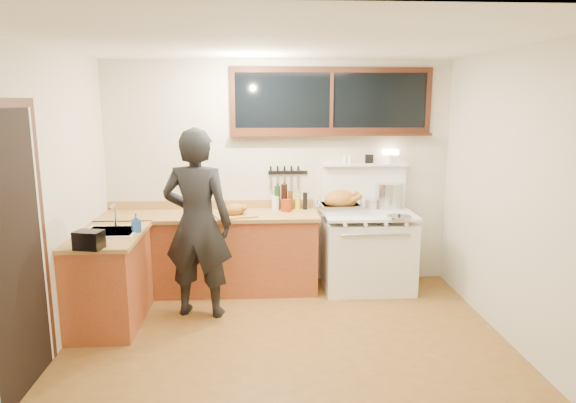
{
  "coord_description": "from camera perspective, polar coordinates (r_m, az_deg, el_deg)",
  "views": [
    {
      "loc": [
        -0.25,
        -4.21,
        2.15
      ],
      "look_at": [
        0.05,
        0.85,
        1.15
      ],
      "focal_mm": 32.0,
      "sensor_mm": 36.0,
      "label": 1
    }
  ],
  "objects": [
    {
      "name": "man",
      "position": [
        5.17,
        -10.03,
        -2.42
      ],
      "size": [
        0.77,
        0.58,
        1.9
      ],
      "color": "black",
      "rests_on": "ground"
    },
    {
      "name": "counter_left",
      "position": [
        5.32,
        -19.2,
        -8.08
      ],
      "size": [
        0.64,
        1.09,
        0.9
      ],
      "color": "brown",
      "rests_on": "ground"
    },
    {
      "name": "pitcher",
      "position": [
        5.94,
        -1.41,
        -0.17
      ],
      "size": [
        0.09,
        0.09,
        0.16
      ],
      "color": "white",
      "rests_on": "counter_back"
    },
    {
      "name": "cutting_board",
      "position": [
        5.65,
        -5.88,
        -1.1
      ],
      "size": [
        0.5,
        0.43,
        0.14
      ],
      "color": "#A0783F",
      "rests_on": "counter_back"
    },
    {
      "name": "knife_strip",
      "position": [
        6.01,
        -0.19,
        3.14
      ],
      "size": [
        0.46,
        0.03,
        0.28
      ],
      "color": "black",
      "rests_on": "room_shell"
    },
    {
      "name": "vintage_stove",
      "position": [
        6.0,
        8.82,
        -5.26
      ],
      "size": [
        1.02,
        0.74,
        1.59
      ],
      "color": "white",
      "rests_on": "ground"
    },
    {
      "name": "bottle_cluster",
      "position": [
        5.95,
        -0.02,
        0.3
      ],
      "size": [
        0.38,
        0.07,
        0.3
      ],
      "color": "black",
      "rests_on": "counter_back"
    },
    {
      "name": "counter_back",
      "position": [
        5.93,
        -8.61,
        -5.57
      ],
      "size": [
        2.44,
        0.64,
        1.0
      ],
      "color": "brown",
      "rests_on": "ground"
    },
    {
      "name": "soap_bottle",
      "position": [
        5.16,
        -16.53,
        -2.29
      ],
      "size": [
        0.11,
        0.11,
        0.18
      ],
      "color": "#2251AA",
      "rests_on": "counter_left"
    },
    {
      "name": "left_doorway",
      "position": [
        4.19,
        -27.93,
        -4.89
      ],
      "size": [
        0.02,
        1.04,
        2.17
      ],
      "color": "black",
      "rests_on": "ground"
    },
    {
      "name": "room_shell",
      "position": [
        4.24,
        0.01,
        4.39
      ],
      "size": [
        4.1,
        3.6,
        2.65
      ],
      "color": "beige",
      "rests_on": "ground"
    },
    {
      "name": "sink_unit",
      "position": [
        5.28,
        -19.05,
        -3.76
      ],
      "size": [
        0.5,
        0.45,
        0.37
      ],
      "color": "white",
      "rests_on": "counter_left"
    },
    {
      "name": "saucepan",
      "position": [
        6.07,
        9.18,
        -0.28
      ],
      "size": [
        0.2,
        0.29,
        0.12
      ],
      "color": "silver",
      "rests_on": "vintage_stove"
    },
    {
      "name": "roast_turkey",
      "position": [
        5.83,
        5.89,
        -0.22
      ],
      "size": [
        0.51,
        0.38,
        0.26
      ],
      "color": "silver",
      "rests_on": "vintage_stove"
    },
    {
      "name": "back_window",
      "position": [
        5.99,
        4.85,
        10.31
      ],
      "size": [
        2.32,
        0.13,
        0.77
      ],
      "color": "black",
      "rests_on": "room_shell"
    },
    {
      "name": "pot_lid",
      "position": [
        5.68,
        12.27,
        -1.69
      ],
      "size": [
        0.35,
        0.35,
        0.04
      ],
      "color": "silver",
      "rests_on": "vintage_stove"
    },
    {
      "name": "stockpot",
      "position": [
        6.16,
        11.11,
        0.66
      ],
      "size": [
        0.38,
        0.38,
        0.3
      ],
      "color": "silver",
      "rests_on": "vintage_stove"
    },
    {
      "name": "coffee_tin",
      "position": [
        5.85,
        -0.2,
        -0.45
      ],
      "size": [
        0.12,
        0.11,
        0.14
      ],
      "color": "maroon",
      "rests_on": "counter_back"
    },
    {
      "name": "toaster",
      "position": [
        4.71,
        -21.25,
        -4.0
      ],
      "size": [
        0.26,
        0.21,
        0.16
      ],
      "color": "black",
      "rests_on": "counter_left"
    },
    {
      "name": "ground_plane",
      "position": [
        4.74,
        0.0,
        -15.97
      ],
      "size": [
        4.0,
        3.5,
        0.02
      ],
      "primitive_type": "cube",
      "color": "brown"
    }
  ]
}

